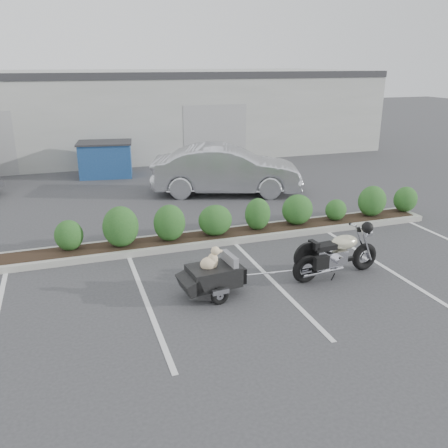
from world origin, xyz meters
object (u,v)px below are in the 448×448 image
object	(u,v)px
dumpster	(106,159)
motorcycle	(337,255)
pet_trailer	(213,275)
sedan	(226,170)

from	to	relation	value
dumpster	motorcycle	bearing A→B (deg)	-62.73
pet_trailer	sedan	world-z (taller)	sedan
sedan	dumpster	size ratio (longest dim) A/B	2.20
motorcycle	dumpster	xyz separation A→B (m)	(-3.71, 11.35, 0.21)
motorcycle	dumpster	size ratio (longest dim) A/B	0.93
motorcycle	sedan	distance (m)	7.25
motorcycle	dumpster	world-z (taller)	dumpster
motorcycle	pet_trailer	world-z (taller)	motorcycle
pet_trailer	dumpster	bearing A→B (deg)	89.03
pet_trailer	sedan	xyz separation A→B (m)	(2.80, 7.22, 0.41)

